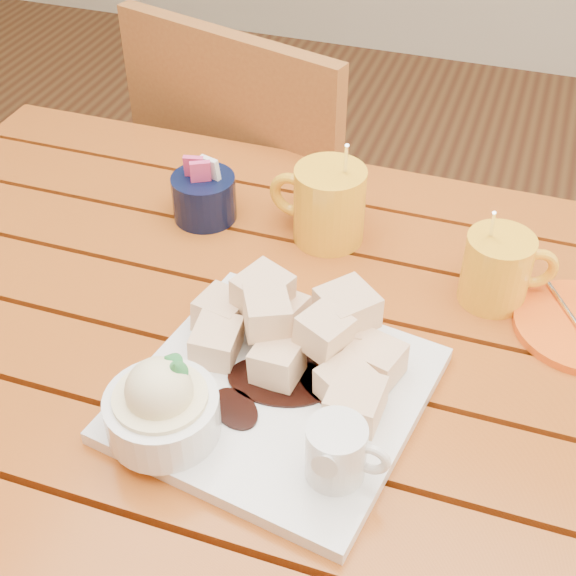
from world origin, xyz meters
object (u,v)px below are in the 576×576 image
at_px(coffee_mug_right, 499,268).
at_px(table, 276,391).
at_px(dessert_plate, 258,382).
at_px(chair_far, 271,213).
at_px(coffee_mug_left, 327,203).

bearing_deg(coffee_mug_right, table, -169.65).
height_order(dessert_plate, coffee_mug_right, coffee_mug_right).
bearing_deg(chair_far, coffee_mug_right, 153.25).
bearing_deg(dessert_plate, table, 101.26).
xyz_separation_m(dessert_plate, coffee_mug_right, (0.21, 0.26, 0.01)).
bearing_deg(coffee_mug_left, table, -84.24).
xyz_separation_m(dessert_plate, chair_far, (-0.23, 0.67, -0.28)).
relative_size(dessert_plate, coffee_mug_left, 2.12).
distance_m(dessert_plate, coffee_mug_left, 0.32).
bearing_deg(dessert_plate, coffee_mug_left, 93.50).
bearing_deg(coffee_mug_left, dessert_plate, -79.53).
height_order(coffee_mug_right, chair_far, chair_far).
bearing_deg(coffee_mug_left, chair_far, 127.71).
bearing_deg(dessert_plate, chair_far, 109.01).
relative_size(coffee_mug_left, coffee_mug_right, 1.15).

